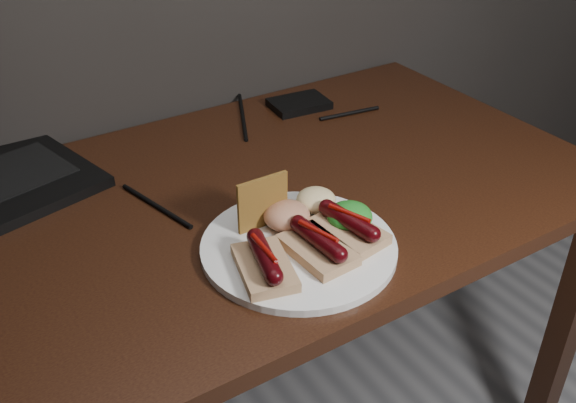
% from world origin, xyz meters
% --- Properties ---
extents(desk, '(1.40, 0.70, 0.75)m').
position_xyz_m(desk, '(0.00, 1.38, 0.66)').
color(desk, '#351B0D').
rests_on(desk, ground).
extents(hard_drive, '(0.13, 0.10, 0.02)m').
position_xyz_m(hard_drive, '(0.34, 1.63, 0.76)').
color(hard_drive, black).
rests_on(hard_drive, desk).
extents(desk_cables, '(0.97, 0.41, 0.01)m').
position_xyz_m(desk_cables, '(0.00, 1.53, 0.75)').
color(desk_cables, black).
rests_on(desk_cables, desk).
extents(plate, '(0.32, 0.32, 0.01)m').
position_xyz_m(plate, '(0.06, 1.20, 0.76)').
color(plate, white).
rests_on(plate, desk).
extents(bread_sausage_left, '(0.10, 0.13, 0.04)m').
position_xyz_m(bread_sausage_left, '(-0.01, 1.17, 0.78)').
color(bread_sausage_left, tan).
rests_on(bread_sausage_left, plate).
extents(bread_sausage_center, '(0.08, 0.12, 0.04)m').
position_xyz_m(bread_sausage_center, '(0.07, 1.16, 0.78)').
color(bread_sausage_center, tan).
rests_on(bread_sausage_center, plate).
extents(bread_sausage_right, '(0.09, 0.12, 0.04)m').
position_xyz_m(bread_sausage_right, '(0.14, 1.18, 0.78)').
color(bread_sausage_right, tan).
rests_on(bread_sausage_right, plate).
extents(crispbread, '(0.09, 0.01, 0.08)m').
position_xyz_m(crispbread, '(0.04, 1.27, 0.80)').
color(crispbread, '#A7702D').
rests_on(crispbread, plate).
extents(salad_greens, '(0.07, 0.07, 0.04)m').
position_xyz_m(salad_greens, '(0.15, 1.20, 0.78)').
color(salad_greens, '#115919').
rests_on(salad_greens, plate).
extents(salsa_mound, '(0.07, 0.07, 0.04)m').
position_xyz_m(salsa_mound, '(0.07, 1.25, 0.78)').
color(salsa_mound, '#A71B10').
rests_on(salsa_mound, plate).
extents(coleslaw_mound, '(0.06, 0.06, 0.04)m').
position_xyz_m(coleslaw_mound, '(0.14, 1.26, 0.78)').
color(coleslaw_mound, beige).
rests_on(coleslaw_mound, plate).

